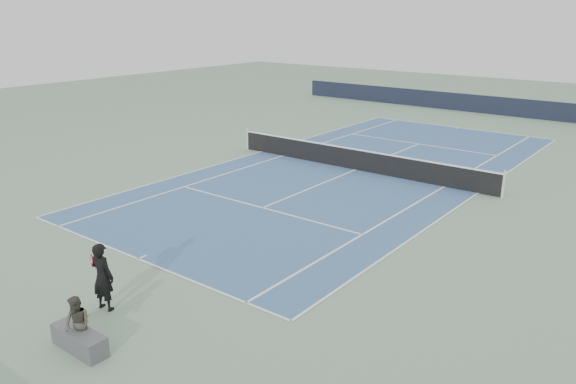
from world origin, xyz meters
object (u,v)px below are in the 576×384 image
Objects in this scene: tennis_net at (356,159)px; spectator_bench at (78,332)px; tennis_ball at (88,315)px; tennis_player at (102,276)px.

tennis_net is 15.68m from spectator_bench.
tennis_net is at bearing 96.30° from tennis_ball.
tennis_player is 25.60× the size of tennis_ball.
spectator_bench is at bearing -39.23° from tennis_ball.
spectator_bench reaches higher than tennis_ball.
tennis_ball is at bearing -95.54° from tennis_player.
tennis_player is (1.65, -14.10, 0.33)m from tennis_net.
tennis_ball is 1.46m from spectator_bench.
tennis_net is 8.97× the size of spectator_bench.
spectator_bench is (1.09, -0.89, 0.39)m from tennis_ball.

